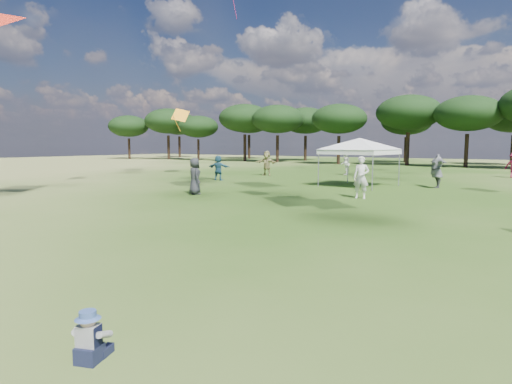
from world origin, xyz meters
TOP-DOWN VIEW (x-y plane):
  - tent_left at (-4.59, 21.12)m, footprint 6.55×6.55m
  - toddler at (-0.30, 1.72)m, footprint 0.41×0.45m
  - festival_crowd at (0.05, 23.18)m, footprint 28.57×24.26m

SIDE VIEW (x-z plane):
  - toddler at x=-0.30m, z-range -0.03..0.52m
  - festival_crowd at x=0.05m, z-range -0.09..1.77m
  - tent_left at x=-4.59m, z-range 1.00..3.86m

